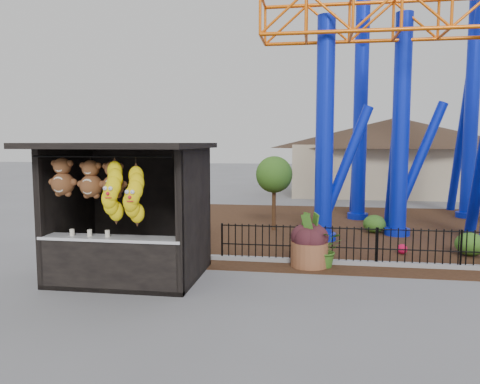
# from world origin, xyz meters

# --- Properties ---
(ground) EXTENTS (120.00, 120.00, 0.00)m
(ground) POSITION_xyz_m (0.00, 0.00, 0.00)
(ground) COLOR slate
(ground) RESTS_ON ground
(mulch_bed) EXTENTS (18.00, 12.00, 0.02)m
(mulch_bed) POSITION_xyz_m (4.00, 8.00, 0.01)
(mulch_bed) COLOR #331E11
(mulch_bed) RESTS_ON ground
(curb) EXTENTS (18.00, 0.18, 0.12)m
(curb) POSITION_xyz_m (4.00, 3.00, 0.06)
(curb) COLOR gray
(curb) RESTS_ON ground
(prize_booth) EXTENTS (3.50, 3.40, 3.12)m
(prize_booth) POSITION_xyz_m (-3.01, 0.90, 1.54)
(prize_booth) COLOR black
(prize_booth) RESTS_ON ground
(picket_fence) EXTENTS (12.20, 0.06, 1.00)m
(picket_fence) POSITION_xyz_m (4.90, 3.00, 0.50)
(picket_fence) COLOR black
(picket_fence) RESTS_ON ground
(roller_coaster) EXTENTS (11.00, 6.37, 10.82)m
(roller_coaster) POSITION_xyz_m (5.12, 8.23, 6.44)
(roller_coaster) COLOR #0C21D3
(roller_coaster) RESTS_ON ground
(terracotta_planter) EXTENTS (1.11, 1.11, 0.64)m
(terracotta_planter) POSITION_xyz_m (1.10, 2.70, 0.32)
(terracotta_planter) COLOR brown
(terracotta_planter) RESTS_ON ground
(planter_foliage) EXTENTS (0.70, 0.70, 0.64)m
(planter_foliage) POSITION_xyz_m (1.10, 2.70, 0.96)
(planter_foliage) COLOR #36151B
(planter_foliage) RESTS_ON terracotta_planter
(potted_plant) EXTENTS (0.83, 0.72, 0.92)m
(potted_plant) POSITION_xyz_m (1.51, 2.70, 0.46)
(potted_plant) COLOR #1E5A1A
(potted_plant) RESTS_ON ground
(landscaping) EXTENTS (8.26, 4.45, 0.64)m
(landscaping) POSITION_xyz_m (5.20, 5.78, 0.30)
(landscaping) COLOR #305B1A
(landscaping) RESTS_ON mulch_bed
(pavilion) EXTENTS (15.00, 15.00, 4.80)m
(pavilion) POSITION_xyz_m (6.00, 20.00, 3.07)
(pavilion) COLOR #BFAD8C
(pavilion) RESTS_ON ground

